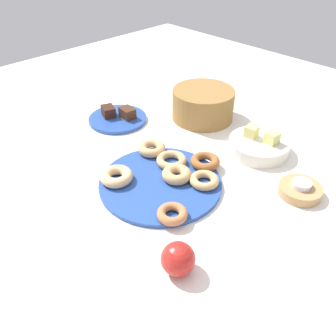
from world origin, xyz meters
name	(u,v)px	position (x,y,z in m)	size (l,w,h in m)	color
ground_plane	(160,185)	(0.00, 0.00, 0.00)	(2.40, 2.40, 0.00)	white
donut_plate	(160,183)	(0.00, 0.00, 0.01)	(0.34, 0.34, 0.01)	#284C9E
donut_0	(171,160)	(-0.04, 0.08, 0.02)	(0.09, 0.09, 0.02)	tan
donut_1	(152,148)	(-0.12, 0.08, 0.03)	(0.09, 0.09, 0.03)	tan
donut_2	(204,180)	(0.09, 0.08, 0.02)	(0.08, 0.08, 0.02)	tan
donut_3	(172,214)	(0.12, -0.08, 0.02)	(0.08, 0.08, 0.02)	#B27547
donut_4	(116,176)	(-0.09, -0.08, 0.03)	(0.09, 0.09, 0.03)	#EABC84
donut_5	(177,174)	(0.02, 0.04, 0.03)	(0.08, 0.08, 0.03)	tan
donut_6	(205,161)	(0.04, 0.15, 0.02)	(0.09, 0.09, 0.02)	#995B2D
cake_plate	(118,119)	(-0.38, 0.14, 0.01)	(0.21, 0.21, 0.01)	#284C9E
brownie_near	(108,111)	(-0.41, 0.13, 0.03)	(0.05, 0.04, 0.04)	#381E14
brownie_far	(127,113)	(-0.35, 0.17, 0.03)	(0.05, 0.04, 0.04)	#472819
candle_holder	(300,190)	(0.29, 0.24, 0.01)	(0.11, 0.11, 0.03)	tan
tealight	(302,184)	(0.29, 0.24, 0.03)	(0.05, 0.05, 0.01)	silver
basket	(203,104)	(-0.18, 0.38, 0.05)	(0.22, 0.22, 0.11)	olive
fruit_bowl	(259,146)	(0.10, 0.33, 0.02)	(0.19, 0.19, 0.04)	silver
melon_chunk_left	(252,132)	(0.06, 0.33, 0.06)	(0.04, 0.04, 0.04)	#DBD67A
melon_chunk_right	(272,138)	(0.13, 0.35, 0.06)	(0.04, 0.04, 0.04)	#DBD67A
apple	(178,259)	(0.24, -0.17, 0.04)	(0.07, 0.07, 0.07)	red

